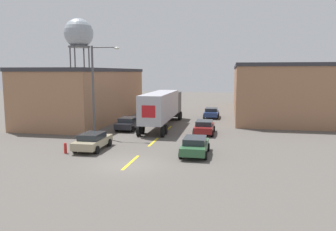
{
  "coord_description": "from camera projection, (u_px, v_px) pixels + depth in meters",
  "views": [
    {
      "loc": [
        6.6,
        -20.15,
        6.11
      ],
      "look_at": [
        0.89,
        9.48,
        2.09
      ],
      "focal_mm": 35.0,
      "sensor_mm": 36.0,
      "label": 1
    }
  ],
  "objects": [
    {
      "name": "semi_truck",
      "position": [
        163.0,
        106.0,
        36.81
      ],
      "size": [
        2.78,
        14.08,
        3.92
      ],
      "rotation": [
        0.0,
        0.0,
        0.01
      ],
      "color": "black",
      "rests_on": "ground_plane"
    },
    {
      "name": "fire_hydrant",
      "position": [
        65.0,
        148.0,
        24.72
      ],
      "size": [
        0.22,
        0.22,
        0.83
      ],
      "color": "red",
      "rests_on": "ground_plane"
    },
    {
      "name": "warehouse_left",
      "position": [
        88.0,
        94.0,
        42.06
      ],
      "size": [
        8.81,
        20.95,
        6.56
      ],
      "color": "#9E7051",
      "rests_on": "ground_plane"
    },
    {
      "name": "street_lamp",
      "position": [
        96.0,
        85.0,
        30.65
      ],
      "size": [
        2.8,
        0.32,
        8.52
      ],
      "color": "#4C4C51",
      "rests_on": "ground_plane"
    },
    {
      "name": "parked_car_left_far",
      "position": [
        128.0,
        123.0,
        34.84
      ],
      "size": [
        2.0,
        4.19,
        1.34
      ],
      "color": "black",
      "rests_on": "ground_plane"
    },
    {
      "name": "parked_car_right_mid",
      "position": [
        204.0,
        127.0,
        32.5
      ],
      "size": [
        2.0,
        4.19,
        1.34
      ],
      "color": "maroon",
      "rests_on": "ground_plane"
    },
    {
      "name": "parked_car_right_near",
      "position": [
        195.0,
        145.0,
        24.26
      ],
      "size": [
        2.0,
        4.19,
        1.34
      ],
      "color": "#2D5B38",
      "rests_on": "ground_plane"
    },
    {
      "name": "ground_plane",
      "position": [
        128.0,
        165.0,
        21.66
      ],
      "size": [
        160.0,
        160.0,
        0.0
      ],
      "primitive_type": "plane",
      "color": "#56514C"
    },
    {
      "name": "parked_car_left_near",
      "position": [
        93.0,
        141.0,
        25.89
      ],
      "size": [
        2.0,
        4.19,
        1.34
      ],
      "color": "tan",
      "rests_on": "ground_plane"
    },
    {
      "name": "parked_car_right_far",
      "position": [
        211.0,
        112.0,
        43.98
      ],
      "size": [
        2.0,
        4.19,
        1.34
      ],
      "color": "navy",
      "rests_on": "ground_plane"
    },
    {
      "name": "road_centerline",
      "position": [
        154.0,
        142.0,
        28.84
      ],
      "size": [
        0.2,
        17.12,
        0.01
      ],
      "color": "yellow",
      "rests_on": "ground_plane"
    },
    {
      "name": "warehouse_right",
      "position": [
        276.0,
        89.0,
        48.64
      ],
      "size": [
        12.21,
        30.09,
        7.11
      ],
      "color": "#9E7051",
      "rests_on": "ground_plane"
    },
    {
      "name": "water_tower",
      "position": [
        79.0,
        34.0,
        69.33
      ],
      "size": [
        6.15,
        6.15,
        17.33
      ],
      "color": "#47474C",
      "rests_on": "ground_plane"
    }
  ]
}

